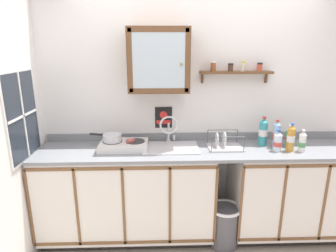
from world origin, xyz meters
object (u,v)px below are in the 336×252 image
dish_rack (224,145)px  wall_cabinet (159,60)px  mug (130,144)px  saucepan (112,137)px  bottle_water_clear_5 (278,142)px  bottle_soda_green_0 (290,137)px  bottle_water_blue_1 (276,135)px  bottle_juice_amber_3 (291,138)px  bottle_opaque_white_2 (302,142)px  sink (170,150)px  hot_plate_stove (124,145)px  warning_sign (164,118)px  bottle_detergent_teal_4 (263,132)px  trash_bin (224,225)px

dish_rack → wall_cabinet: bearing=168.9°
dish_rack → mug: bearing=178.5°
saucepan → bottle_water_clear_5: (1.60, -0.15, -0.01)m
saucepan → bottle_water_clear_5: 1.61m
bottle_soda_green_0 → bottle_water_blue_1: bottle_water_blue_1 is taller
saucepan → bottle_juice_amber_3: bottle_juice_amber_3 is taller
bottle_juice_amber_3 → bottle_opaque_white_2: bearing=-9.9°
dish_rack → bottle_water_blue_1: bearing=0.3°
sink → hot_plate_stove: (-0.46, 0.00, 0.06)m
saucepan → warning_sign: warning_sign is taller
bottle_detergent_teal_4 → bottle_water_blue_1: bearing=-31.9°
bottle_detergent_teal_4 → wall_cabinet: size_ratio=0.50×
bottle_opaque_white_2 → trash_bin: (-0.72, -0.08, -0.84)m
bottle_soda_green_0 → bottle_water_clear_5: (-0.18, -0.12, -0.01)m
bottle_detergent_teal_4 → trash_bin: size_ratio=0.70×
warning_sign → dish_rack: bearing=-24.3°
bottle_detergent_teal_4 → warning_sign: warning_sign is taller
trash_bin → warning_sign: bearing=141.5°
trash_bin → bottle_opaque_white_2: bearing=6.0°
bottle_water_blue_1 → wall_cabinet: (-1.16, 0.12, 0.72)m
saucepan → bottle_opaque_white_2: bottle_opaque_white_2 is taller
bottle_opaque_white_2 → dish_rack: 0.73m
bottle_opaque_white_2 → bottle_water_clear_5: (-0.23, 0.02, -0.00)m
saucepan → bottle_water_blue_1: 1.63m
bottle_juice_amber_3 → hot_plate_stove: bearing=175.4°
mug → wall_cabinet: 0.86m
saucepan → bottle_juice_amber_3: bearing=-5.1°
bottle_soda_green_0 → trash_bin: size_ratio=0.52×
bottle_opaque_white_2 → bottle_soda_green_0: bearing=109.9°
warning_sign → saucepan: bearing=-156.8°
bottle_juice_amber_3 → wall_cabinet: wall_cabinet is taller
sink → hot_plate_stove: bearing=179.9°
warning_sign → trash_bin: warning_sign is taller
trash_bin → mug: bearing=166.2°
bottle_soda_green_0 → trash_bin: 1.10m
sink → saucepan: bearing=177.5°
wall_cabinet → mug: bearing=-160.6°
bottle_soda_green_0 → bottle_water_clear_5: bearing=-145.4°
mug → bottle_detergent_teal_4: bearing=2.0°
bottle_detergent_teal_4 → mug: bearing=-178.0°
bottle_juice_amber_3 → bottle_water_clear_5: (-0.12, 0.01, -0.04)m
hot_plate_stove → trash_bin: hot_plate_stove is taller
saucepan → bottle_water_clear_5: bottle_water_clear_5 is taller
bottle_detergent_teal_4 → wall_cabinet: wall_cabinet is taller
hot_plate_stove → bottle_water_blue_1: bottle_water_blue_1 is taller
sink → hot_plate_stove: size_ratio=1.16×
bottle_water_blue_1 → bottle_water_clear_5: size_ratio=1.31×
bottle_opaque_white_2 → wall_cabinet: bearing=169.5°
saucepan → bottle_soda_green_0: size_ratio=1.47×
bottle_water_clear_5 → warning_sign: (-1.09, 0.37, 0.16)m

